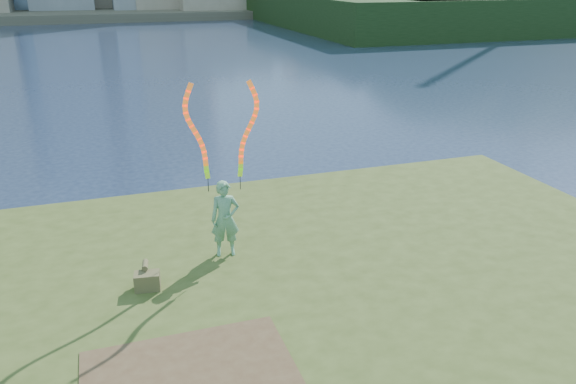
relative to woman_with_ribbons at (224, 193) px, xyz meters
name	(u,v)px	position (x,y,z in m)	size (l,w,h in m)	color
ground	(274,301)	(0.78, -0.94, -2.20)	(320.00, 320.00, 0.00)	#18243C
grassy_knoll	(313,352)	(0.78, -3.23, -1.86)	(20.00, 18.00, 0.80)	#364518
far_shore	(109,10)	(0.78, 94.06, -1.60)	(320.00, 40.00, 1.20)	#514B3B
wooded_hill	(540,19)	(60.35, 59.02, -2.05)	(78.00, 50.00, 63.00)	black
woman_with_ribbons	(224,193)	(0.00, 0.00, 0.00)	(2.05, 0.50, 4.05)	#136A29
canvas_bag	(147,280)	(-1.78, -0.95, -1.22)	(0.52, 0.59, 0.46)	brown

